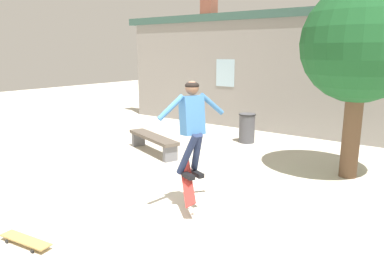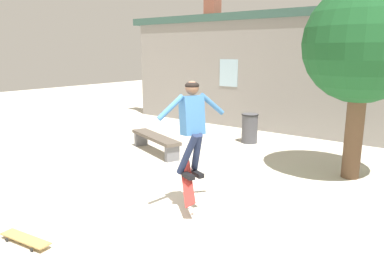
{
  "view_description": "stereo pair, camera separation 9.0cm",
  "coord_description": "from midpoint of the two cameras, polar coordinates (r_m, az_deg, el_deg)",
  "views": [
    {
      "loc": [
        3.84,
        -3.67,
        2.56
      ],
      "look_at": [
        0.42,
        0.9,
        1.23
      ],
      "focal_mm": 35.0,
      "sensor_mm": 36.0,
      "label": 1
    },
    {
      "loc": [
        3.92,
        -3.62,
        2.56
      ],
      "look_at": [
        0.42,
        0.9,
        1.23
      ],
      "focal_mm": 35.0,
      "sensor_mm": 36.0,
      "label": 2
    }
  ],
  "objects": [
    {
      "name": "skateboard_resting",
      "position": [
        5.7,
        -23.63,
        -14.01
      ],
      "size": [
        0.86,
        0.3,
        0.08
      ],
      "rotation": [
        0.0,
        0.0,
        3.27
      ],
      "color": "#AD894C",
      "rests_on": "ground_plane"
    },
    {
      "name": "park_bench",
      "position": [
        9.55,
        -5.35,
        -0.43
      ],
      "size": [
        2.01,
        1.06,
        0.45
      ],
      "rotation": [
        0.0,
        0.0,
        -0.35
      ],
      "color": "brown",
      "rests_on": "ground_plane"
    },
    {
      "name": "tree_right",
      "position": [
        8.05,
        24.87,
        12.56
      ],
      "size": [
        2.28,
        2.28,
        3.83
      ],
      "color": "brown",
      "rests_on": "ground_plane"
    },
    {
      "name": "building_backdrop",
      "position": [
        11.73,
        18.37,
        9.41
      ],
      "size": [
        14.67,
        0.52,
        4.85
      ],
      "color": "gray",
      "rests_on": "ground_plane"
    },
    {
      "name": "ground_plane",
      "position": [
        5.91,
        -8.4,
        -12.76
      ],
      "size": [
        40.0,
        40.0,
        0.0
      ],
      "primitive_type": "plane",
      "color": "beige"
    },
    {
      "name": "trash_bin",
      "position": [
        10.68,
        9.02,
        1.43
      ],
      "size": [
        0.49,
        0.49,
        0.83
      ],
      "color": "#47474C",
      "rests_on": "ground_plane"
    },
    {
      "name": "skateboard_flipping",
      "position": [
        6.01,
        -0.25,
        -7.04
      ],
      "size": [
        0.66,
        0.57,
        0.58
      ],
      "rotation": [
        0.0,
        0.0,
        -0.77
      ],
      "color": "red"
    },
    {
      "name": "skater",
      "position": [
        5.81,
        0.45,
        2.53
      ],
      "size": [
        0.53,
        1.13,
        1.53
      ],
      "rotation": [
        0.0,
        0.0,
        -0.39
      ],
      "color": "teal"
    }
  ]
}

